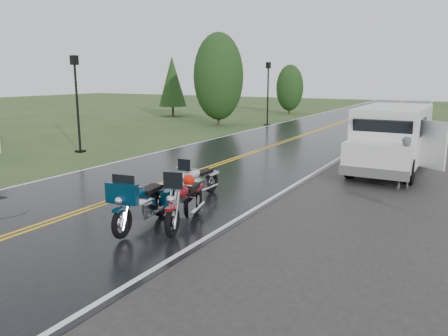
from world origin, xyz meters
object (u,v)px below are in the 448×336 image
at_px(person_at_van, 404,164).
at_px(lamp_post_far_left, 268,94).
at_px(motorcycle_silver, 182,185).
at_px(motorcycle_teal, 121,210).
at_px(motorcycle_red, 172,209).
at_px(lamp_post_near_left, 77,104).
at_px(van_white, 352,144).

height_order(person_at_van, lamp_post_far_left, lamp_post_far_left).
relative_size(motorcycle_silver, person_at_van, 1.27).
bearing_deg(motorcycle_teal, lamp_post_far_left, 97.35).
height_order(motorcycle_red, lamp_post_near_left, lamp_post_near_left).
height_order(motorcycle_red, person_at_van, person_at_van).
relative_size(motorcycle_teal, person_at_van, 1.43).
relative_size(person_at_van, lamp_post_near_left, 0.37).
xyz_separation_m(motorcycle_red, motorcycle_silver, (-1.18, 2.08, -0.08)).
bearing_deg(person_at_van, motorcycle_teal, 16.46).
relative_size(van_white, person_at_van, 3.77).
bearing_deg(van_white, person_at_van, -20.57).
bearing_deg(person_at_van, lamp_post_far_left, -95.34).
bearing_deg(van_white, motorcycle_teal, -108.79).
distance_m(motorcycle_red, lamp_post_far_left, 22.63).
relative_size(motorcycle_red, person_at_van, 1.44).
height_order(motorcycle_red, van_white, van_white).
relative_size(motorcycle_teal, motorcycle_silver, 1.12).
height_order(motorcycle_silver, van_white, van_white).
xyz_separation_m(motorcycle_red, motorcycle_teal, (-0.89, -0.58, -0.01)).
bearing_deg(person_at_van, van_white, -63.11).
bearing_deg(motorcycle_silver, van_white, 60.54).
xyz_separation_m(motorcycle_silver, lamp_post_far_left, (-6.10, 19.29, 1.61)).
bearing_deg(lamp_post_far_left, motorcycle_silver, -72.46).
bearing_deg(motorcycle_red, person_at_van, 46.31).
xyz_separation_m(van_white, person_at_van, (1.75, -0.65, -0.39)).
height_order(motorcycle_red, motorcycle_silver, motorcycle_red).
distance_m(motorcycle_teal, van_white, 8.68).
height_order(motorcycle_silver, lamp_post_far_left, lamp_post_far_left).
relative_size(motorcycle_red, motorcycle_teal, 1.01).
distance_m(motorcycle_silver, lamp_post_far_left, 20.30).
bearing_deg(motorcycle_silver, person_at_van, 44.99).
bearing_deg(person_at_van, motorcycle_red, 19.84).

